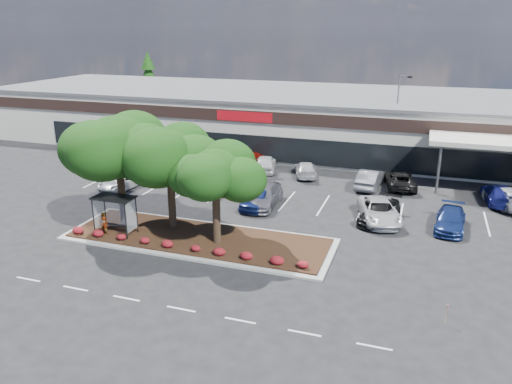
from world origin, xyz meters
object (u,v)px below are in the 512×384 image
(car_0, at_px, (122,181))
(car_1, at_px, (135,173))
(light_pole, at_px, (396,126))
(survey_stake, at_px, (447,312))

(car_0, xyz_separation_m, car_1, (-0.01, 2.13, 0.11))
(light_pole, bearing_deg, survey_stake, -81.01)
(survey_stake, bearing_deg, car_1, 150.02)
(light_pole, bearing_deg, car_0, -143.95)
(light_pole, height_order, survey_stake, light_pole)
(light_pole, relative_size, car_1, 1.61)
(light_pole, distance_m, survey_stake, 29.63)
(car_1, bearing_deg, car_0, -76.80)
(survey_stake, height_order, car_0, car_0)
(car_1, bearing_deg, light_pole, 45.28)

